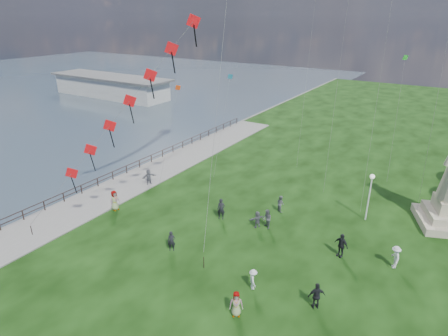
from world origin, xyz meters
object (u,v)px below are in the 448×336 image
Objects in this scene: person_3 at (317,296)px; person_6 at (221,209)px; pier_pavilion at (111,86)px; person_2 at (253,279)px; lamppost at (371,187)px; person_8 at (395,257)px; person_10 at (115,200)px; person_11 at (257,219)px; person_7 at (281,204)px; person_5 at (149,178)px; person_9 at (341,245)px; person_1 at (267,219)px; person_0 at (172,241)px; person_4 at (236,304)px.

person_6 is (-10.59, 5.90, 0.05)m from person_3.
person_2 is at bearing -34.69° from pier_pavilion.
person_8 is (3.23, -5.71, -2.23)m from lamppost.
person_10 is at bearing -179.69° from person_6.
person_8 is 10.58m from person_11.
person_10 is (-12.74, -7.76, 0.19)m from person_7.
person_9 is at bearing -71.45° from person_5.
person_1 reaches higher than person_2.
person_8 is (7.29, 7.24, 0.12)m from person_2.
lamppost is 21.35m from person_5.
person_5 is (-9.48, 7.76, 0.01)m from person_0.
person_9 reaches higher than person_1.
lamppost is 2.26× the size of person_9.
person_9 reaches higher than person_7.
person_10 reaches higher than person_11.
lamppost is at bearing -126.36° from person_3.
person_1 is 1.16× the size of person_2.
person_10 is at bearing -40.56° from person_11.
lamppost is 6.93m from person_8.
person_10 reaches higher than person_6.
person_0 is (49.25, -38.55, -1.05)m from pier_pavilion.
lamppost is 2.64× the size of person_5.
person_4 is 0.87× the size of person_10.
person_1 is at bearing 130.51° from person_7.
person_9 is 7.01m from person_11.
pier_pavilion is at bearing -139.25° from person_8.
person_4 is 16.62m from person_10.
person_2 is 10.76m from person_7.
person_3 is at bearing 6.02° from person_4.
person_2 is 15.76m from person_10.
person_4 is (-3.76, -3.09, -0.07)m from person_3.
person_9 reaches higher than person_6.
person_0 is 0.94× the size of person_8.
person_7 reaches higher than person_2.
person_6 is at bearing -52.28° from person_11.
person_11 is (53.13, -32.20, -1.11)m from pier_pavilion.
person_5 is (-16.64, 8.25, 0.09)m from person_2.
person_3 is (6.57, -6.64, 0.06)m from person_1.
person_7 is (-6.86, -2.56, -2.31)m from lamppost.
person_10 is at bearing -101.32° from person_8.
person_3 reaches higher than person_8.
person_5 reaches higher than person_2.
lamppost is 2.79× the size of person_7.
person_1 is 0.89× the size of person_6.
person_7 is at bearing -57.80° from person_5.
person_5 is at bearing 44.84° from person_7.
lamppost reaches higher than person_10.
person_1 reaches higher than person_4.
pier_pavilion is 71.66m from person_3.
person_3 is 1.11× the size of person_5.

